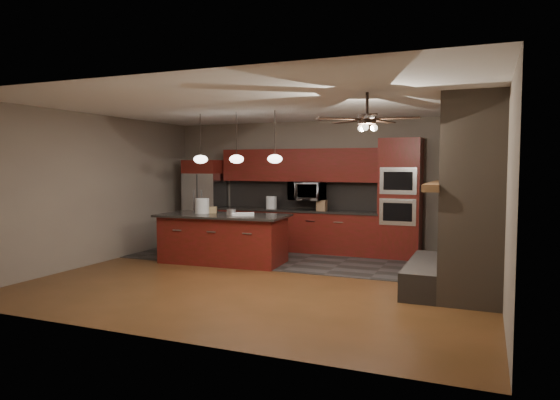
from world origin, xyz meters
The scene contains 22 objects.
ground centered at (0.00, 0.00, 0.00)m, with size 7.00×7.00×0.00m, color brown.
ceiling centered at (0.00, 0.00, 2.80)m, with size 7.00×6.00×0.02m, color white.
back_wall centered at (0.00, 3.00, 1.40)m, with size 7.00×0.02×2.80m, color gray.
right_wall centered at (3.50, 0.00, 1.40)m, with size 0.02×6.00×2.80m, color gray.
left_wall centered at (-3.50, 0.00, 1.40)m, with size 0.02×6.00×2.80m, color gray.
slate_tile_patch centered at (0.00, 1.80, 0.01)m, with size 7.00×2.40×0.01m, color #383533.
fireplace_column centered at (3.04, 0.40, 1.30)m, with size 1.30×2.10×2.80m.
back_cabinetry centered at (-0.48, 2.74, 0.89)m, with size 3.59×0.64×2.20m.
oven_tower centered at (1.70, 2.69, 1.19)m, with size 0.80×0.63×2.38m.
microwave centered at (-0.27, 2.75, 1.30)m, with size 0.73×0.41×0.50m, color silver.
refrigerator centered at (-2.71, 2.62, 0.98)m, with size 0.83×0.75×1.96m.
kitchen_island centered at (-1.33, 0.96, 0.46)m, with size 2.51×1.26×0.92m.
white_bucket centered at (-1.79, 0.98, 1.06)m, with size 0.27×0.27×0.29m, color silver.
paint_can centered at (-1.13, 0.92, 0.98)m, with size 0.17×0.17×0.11m, color #B7B7BC.
paint_tray centered at (-0.92, 0.99, 0.94)m, with size 0.41×0.28×0.04m, color white.
cardboard_box centered at (-1.66, 1.11, 0.98)m, with size 0.19×0.14×0.12m, color #9F8052.
counter_bucket centered at (-1.09, 2.70, 1.03)m, with size 0.24×0.24×0.27m, color white.
counter_box centered at (0.09, 2.65, 1.01)m, with size 0.20×0.15×0.22m, color #906B4A.
pendant_left centered at (-1.65, 0.70, 1.96)m, with size 0.26×0.26×0.92m.
pendant_center centered at (-0.90, 0.70, 1.96)m, with size 0.26×0.26×0.92m.
pendant_right centered at (-0.15, 0.70, 1.96)m, with size 0.26×0.26×0.92m.
ceiling_fan centered at (1.80, -0.80, 2.46)m, with size 1.27×1.33×0.41m.
Camera 1 is at (3.27, -7.31, 1.85)m, focal length 32.00 mm.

